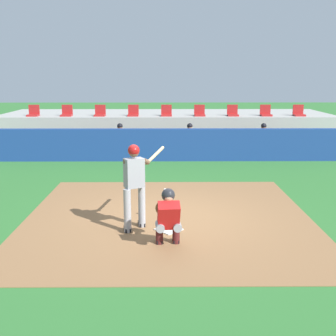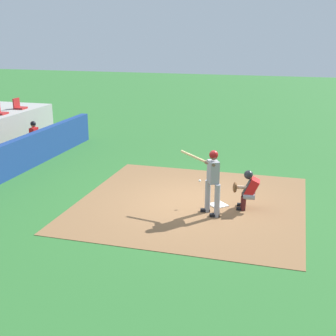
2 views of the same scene
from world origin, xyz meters
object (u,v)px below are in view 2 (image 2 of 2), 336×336
at_px(home_plate, 218,205).
at_px(catcher_crouched, 247,188).
at_px(stadium_seat_8, 19,106).
at_px(batter_at_plate, 212,178).
at_px(dugout_player_2, 37,136).

bearing_deg(home_plate, catcher_crouched, -91.60).
bearing_deg(home_plate, stadium_seat_8, 60.42).
height_order(home_plate, batter_at_plate, batter_at_plate).
bearing_deg(home_plate, batter_at_plate, 173.26).
xyz_separation_m(home_plate, catcher_crouched, (-0.02, -0.80, 0.58)).
bearing_deg(stadium_seat_8, batter_at_plate, -122.61).
bearing_deg(stadium_seat_8, home_plate, -119.58).
distance_m(catcher_crouched, dugout_player_2, 9.74).
height_order(batter_at_plate, stadium_seat_8, stadium_seat_8).
relative_size(home_plate, dugout_player_2, 0.34).
bearing_deg(catcher_crouched, home_plate, 88.40).
height_order(home_plate, stadium_seat_8, stadium_seat_8).
xyz_separation_m(dugout_player_2, stadium_seat_8, (1.95, 2.03, 0.86)).
height_order(home_plate, dugout_player_2, dugout_player_2).
bearing_deg(catcher_crouched, stadium_seat_8, 62.15).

